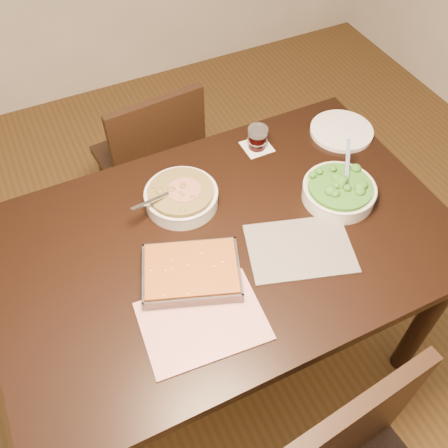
% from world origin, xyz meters
% --- Properties ---
extents(ground, '(4.00, 4.00, 0.00)m').
position_xyz_m(ground, '(0.00, 0.00, 0.00)').
color(ground, '#483214').
rests_on(ground, ground).
extents(table, '(1.40, 0.90, 0.75)m').
position_xyz_m(table, '(0.00, 0.00, 0.65)').
color(table, black).
rests_on(table, ground).
extents(magazine_a, '(0.34, 0.26, 0.01)m').
position_xyz_m(magazine_a, '(-0.18, -0.23, 0.75)').
color(magazine_a, '#A12E3D').
rests_on(magazine_a, table).
extents(magazine_b, '(0.36, 0.30, 0.01)m').
position_xyz_m(magazine_b, '(0.18, -0.13, 0.75)').
color(magazine_b, '#23232A').
rests_on(magazine_b, table).
extents(coaster, '(0.10, 0.10, 0.00)m').
position_xyz_m(coaster, '(0.28, 0.32, 0.75)').
color(coaster, white).
rests_on(coaster, table).
extents(stew_bowl, '(0.26, 0.24, 0.09)m').
position_xyz_m(stew_bowl, '(-0.06, 0.19, 0.78)').
color(stew_bowl, silver).
rests_on(stew_bowl, table).
extents(broccoli_bowl, '(0.24, 0.25, 0.09)m').
position_xyz_m(broccoli_bowl, '(0.40, -0.01, 0.78)').
color(broccoli_bowl, silver).
rests_on(broccoli_bowl, table).
extents(baking_dish, '(0.33, 0.28, 0.05)m').
position_xyz_m(baking_dish, '(-0.15, -0.09, 0.77)').
color(baking_dish, silver).
rests_on(baking_dish, table).
extents(wine_tumbler, '(0.07, 0.07, 0.08)m').
position_xyz_m(wine_tumbler, '(0.28, 0.32, 0.79)').
color(wine_tumbler, black).
rests_on(wine_tumbler, coaster).
extents(dinner_plate, '(0.23, 0.23, 0.02)m').
position_xyz_m(dinner_plate, '(0.60, 0.26, 0.76)').
color(dinner_plate, white).
rests_on(dinner_plate, table).
extents(chair_far, '(0.43, 0.43, 0.84)m').
position_xyz_m(chair_far, '(0.00, 0.72, 0.47)').
color(chair_far, black).
rests_on(chair_far, ground).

